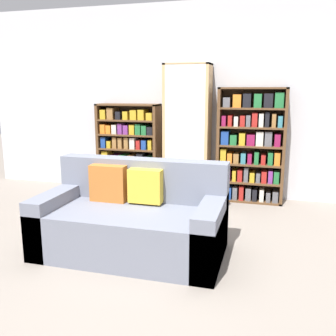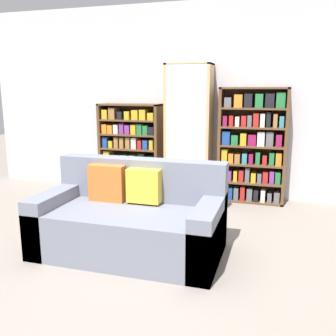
{
  "view_description": "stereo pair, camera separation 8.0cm",
  "coord_description": "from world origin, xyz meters",
  "px_view_note": "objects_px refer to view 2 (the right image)",
  "views": [
    {
      "loc": [
        0.94,
        -2.74,
        1.53
      ],
      "look_at": [
        -0.2,
        1.35,
        0.62
      ],
      "focal_mm": 40.0,
      "sensor_mm": 36.0,
      "label": 1
    },
    {
      "loc": [
        1.02,
        -2.72,
        1.53
      ],
      "look_at": [
        -0.2,
        1.35,
        0.62
      ],
      "focal_mm": 40.0,
      "sensor_mm": 36.0,
      "label": 2
    }
  ],
  "objects_px": {
    "bookshelf_right": "(253,146)",
    "couch": "(131,221)",
    "wine_bottle": "(225,196)",
    "bookshelf_left": "(131,149)",
    "display_cabinet": "(189,132)"
  },
  "relations": [
    {
      "from": "bookshelf_right",
      "to": "couch",
      "type": "bearing_deg",
      "value": -115.85
    },
    {
      "from": "couch",
      "to": "bookshelf_left",
      "type": "distance_m",
      "value": 2.18
    },
    {
      "from": "display_cabinet",
      "to": "wine_bottle",
      "type": "distance_m",
      "value": 1.04
    },
    {
      "from": "bookshelf_right",
      "to": "wine_bottle",
      "type": "distance_m",
      "value": 0.78
    },
    {
      "from": "couch",
      "to": "bookshelf_right",
      "type": "height_order",
      "value": "bookshelf_right"
    },
    {
      "from": "couch",
      "to": "bookshelf_left",
      "type": "relative_size",
      "value": 1.3
    },
    {
      "from": "bookshelf_right",
      "to": "wine_bottle",
      "type": "bearing_deg",
      "value": -127.44
    },
    {
      "from": "display_cabinet",
      "to": "wine_bottle",
      "type": "xyz_separation_m",
      "value": [
        0.58,
        -0.37,
        -0.78
      ]
    },
    {
      "from": "display_cabinet",
      "to": "bookshelf_right",
      "type": "xyz_separation_m",
      "value": [
        0.88,
        0.02,
        -0.17
      ]
    },
    {
      "from": "bookshelf_left",
      "to": "display_cabinet",
      "type": "distance_m",
      "value": 0.93
    },
    {
      "from": "bookshelf_left",
      "to": "display_cabinet",
      "type": "bearing_deg",
      "value": -1.05
    },
    {
      "from": "bookshelf_right",
      "to": "wine_bottle",
      "type": "xyz_separation_m",
      "value": [
        -0.3,
        -0.39,
        -0.61
      ]
    },
    {
      "from": "bookshelf_right",
      "to": "display_cabinet",
      "type": "bearing_deg",
      "value": -178.95
    },
    {
      "from": "couch",
      "to": "bookshelf_right",
      "type": "distance_m",
      "value": 2.26
    },
    {
      "from": "bookshelf_left",
      "to": "bookshelf_right",
      "type": "xyz_separation_m",
      "value": [
        1.77,
        -0.0,
        0.12
      ]
    }
  ]
}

